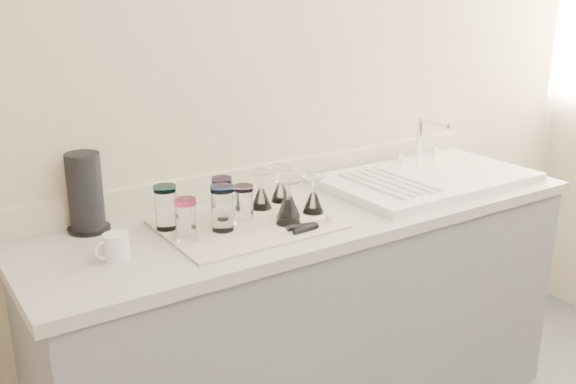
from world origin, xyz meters
TOP-DOWN VIEW (x-y plane):
  - counter_unit at (0.00, 1.20)m, footprint 2.06×0.62m
  - sink_unit at (0.55, 1.20)m, footprint 0.82×0.50m
  - dish_towel at (-0.29, 1.18)m, footprint 0.55×0.42m
  - tumbler_teal at (-0.53, 1.29)m, footprint 0.07×0.07m
  - tumbler_purple at (-0.32, 1.29)m, footprint 0.07×0.07m
  - tumbler_magenta at (-0.52, 1.16)m, footprint 0.07×0.07m
  - tumbler_blue at (-0.38, 1.17)m, footprint 0.07×0.07m
  - tumbler_lavender at (-0.30, 1.19)m, footprint 0.07×0.07m
  - goblet_back_left at (-0.17, 1.29)m, footprint 0.07×0.07m
  - goblet_back_right at (-0.07, 1.31)m, footprint 0.07×0.07m
  - goblet_front_left at (-0.14, 1.16)m, footprint 0.08×0.08m
  - goblet_front_right at (-0.05, 1.15)m, footprint 0.07×0.07m
  - goblet_extra at (-0.18, 1.11)m, footprint 0.09×0.09m
  - can_opener at (-0.14, 1.03)m, footprint 0.15×0.06m
  - white_mug at (-0.74, 1.15)m, footprint 0.11×0.08m
  - paper_towel_roll at (-0.73, 1.43)m, footprint 0.14×0.14m

SIDE VIEW (x-z plane):
  - counter_unit at x=0.00m, z-range 0.00..0.90m
  - dish_towel at x=-0.29m, z-range 0.90..0.91m
  - can_opener at x=-0.14m, z-range 0.91..0.93m
  - sink_unit at x=0.55m, z-range 0.81..1.03m
  - white_mug at x=-0.74m, z-range 0.90..0.98m
  - goblet_back_right at x=-0.07m, z-range 0.89..1.02m
  - goblet_front_right at x=-0.05m, z-range 0.89..1.02m
  - goblet_back_left at x=-0.17m, z-range 0.89..1.02m
  - goblet_front_left at x=-0.14m, z-range 0.88..1.03m
  - goblet_extra at x=-0.18m, z-range 0.88..1.04m
  - tumbler_lavender at x=-0.30m, z-range 0.91..1.04m
  - tumbler_magenta at x=-0.52m, z-range 0.91..1.04m
  - tumbler_purple at x=-0.32m, z-range 0.91..1.04m
  - tumbler_teal at x=-0.53m, z-range 0.91..1.05m
  - tumbler_blue at x=-0.38m, z-range 0.91..1.06m
  - paper_towel_roll at x=-0.73m, z-range 0.90..1.15m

